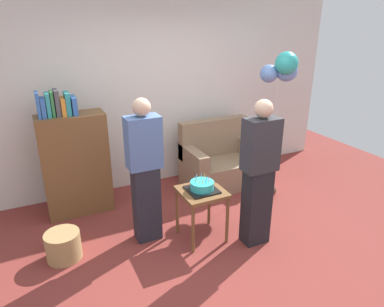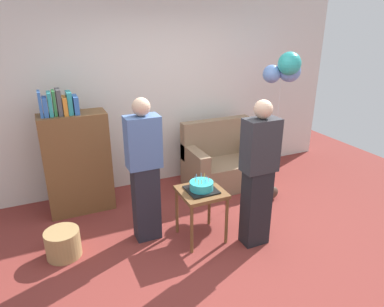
{
  "view_description": "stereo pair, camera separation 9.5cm",
  "coord_description": "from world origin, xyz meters",
  "px_view_note": "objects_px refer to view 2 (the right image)",
  "views": [
    {
      "loc": [
        -1.65,
        -2.67,
        2.36
      ],
      "look_at": [
        -0.08,
        0.58,
        0.95
      ],
      "focal_mm": 32.46,
      "sensor_mm": 36.0,
      "label": 1
    },
    {
      "loc": [
        -1.57,
        -2.71,
        2.36
      ],
      "look_at": [
        -0.08,
        0.58,
        0.95
      ],
      "focal_mm": 32.46,
      "sensor_mm": 36.0,
      "label": 2
    }
  ],
  "objects_px": {
    "bookshelf": "(77,161)",
    "handbag": "(269,193)",
    "person_blowing_candles": "(145,171)",
    "balloon_bunch": "(286,69)",
    "birthday_cake": "(201,186)",
    "person_holding_cake": "(258,175)",
    "couch": "(222,163)",
    "side_table": "(201,198)",
    "wicker_basket": "(63,243)"
  },
  "relations": [
    {
      "from": "couch",
      "to": "handbag",
      "type": "bearing_deg",
      "value": -63.24
    },
    {
      "from": "couch",
      "to": "side_table",
      "type": "height_order",
      "value": "couch"
    },
    {
      "from": "couch",
      "to": "birthday_cake",
      "type": "height_order",
      "value": "couch"
    },
    {
      "from": "balloon_bunch",
      "to": "birthday_cake",
      "type": "bearing_deg",
      "value": -153.67
    },
    {
      "from": "person_blowing_candles",
      "to": "balloon_bunch",
      "type": "bearing_deg",
      "value": 32.68
    },
    {
      "from": "bookshelf",
      "to": "person_holding_cake",
      "type": "height_order",
      "value": "person_holding_cake"
    },
    {
      "from": "birthday_cake",
      "to": "handbag",
      "type": "distance_m",
      "value": 1.43
    },
    {
      "from": "side_table",
      "to": "handbag",
      "type": "xyz_separation_m",
      "value": [
        1.25,
        0.41,
        -0.41
      ]
    },
    {
      "from": "person_blowing_candles",
      "to": "handbag",
      "type": "distance_m",
      "value": 1.95
    },
    {
      "from": "birthday_cake",
      "to": "wicker_basket",
      "type": "xyz_separation_m",
      "value": [
        -1.47,
        0.3,
        -0.5
      ]
    },
    {
      "from": "person_blowing_candles",
      "to": "wicker_basket",
      "type": "xyz_separation_m",
      "value": [
        -0.92,
        0.03,
        -0.68
      ]
    },
    {
      "from": "wicker_basket",
      "to": "handbag",
      "type": "height_order",
      "value": "wicker_basket"
    },
    {
      "from": "couch",
      "to": "side_table",
      "type": "relative_size",
      "value": 1.82
    },
    {
      "from": "birthday_cake",
      "to": "wicker_basket",
      "type": "relative_size",
      "value": 0.89
    },
    {
      "from": "birthday_cake",
      "to": "handbag",
      "type": "bearing_deg",
      "value": 18.33
    },
    {
      "from": "bookshelf",
      "to": "side_table",
      "type": "height_order",
      "value": "bookshelf"
    },
    {
      "from": "bookshelf",
      "to": "side_table",
      "type": "xyz_separation_m",
      "value": [
        1.15,
        -1.23,
        -0.18
      ]
    },
    {
      "from": "wicker_basket",
      "to": "person_holding_cake",
      "type": "bearing_deg",
      "value": -17.26
    },
    {
      "from": "handbag",
      "to": "balloon_bunch",
      "type": "distance_m",
      "value": 1.72
    },
    {
      "from": "side_table",
      "to": "birthday_cake",
      "type": "relative_size",
      "value": 1.89
    },
    {
      "from": "person_holding_cake",
      "to": "balloon_bunch",
      "type": "height_order",
      "value": "balloon_bunch"
    },
    {
      "from": "bookshelf",
      "to": "handbag",
      "type": "distance_m",
      "value": 2.61
    },
    {
      "from": "side_table",
      "to": "wicker_basket",
      "type": "height_order",
      "value": "side_table"
    },
    {
      "from": "handbag",
      "to": "person_holding_cake",
      "type": "bearing_deg",
      "value": -135.46
    },
    {
      "from": "person_blowing_candles",
      "to": "balloon_bunch",
      "type": "distance_m",
      "value": 2.45
    },
    {
      "from": "couch",
      "to": "birthday_cake",
      "type": "relative_size",
      "value": 3.44
    },
    {
      "from": "wicker_basket",
      "to": "side_table",
      "type": "bearing_deg",
      "value": -11.44
    },
    {
      "from": "bookshelf",
      "to": "side_table",
      "type": "bearing_deg",
      "value": -46.76
    },
    {
      "from": "bookshelf",
      "to": "birthday_cake",
      "type": "relative_size",
      "value": 5.02
    },
    {
      "from": "birthday_cake",
      "to": "person_blowing_candles",
      "type": "bearing_deg",
      "value": 154.04
    },
    {
      "from": "side_table",
      "to": "birthday_cake",
      "type": "bearing_deg",
      "value": 69.06
    },
    {
      "from": "person_blowing_candles",
      "to": "person_holding_cake",
      "type": "distance_m",
      "value": 1.21
    },
    {
      "from": "person_holding_cake",
      "to": "wicker_basket",
      "type": "height_order",
      "value": "person_holding_cake"
    },
    {
      "from": "couch",
      "to": "person_holding_cake",
      "type": "height_order",
      "value": "person_holding_cake"
    },
    {
      "from": "birthday_cake",
      "to": "person_holding_cake",
      "type": "height_order",
      "value": "person_holding_cake"
    },
    {
      "from": "wicker_basket",
      "to": "balloon_bunch",
      "type": "distance_m",
      "value": 3.54
    },
    {
      "from": "wicker_basket",
      "to": "handbag",
      "type": "distance_m",
      "value": 2.73
    },
    {
      "from": "person_holding_cake",
      "to": "side_table",
      "type": "bearing_deg",
      "value": -20.74
    },
    {
      "from": "couch",
      "to": "side_table",
      "type": "distance_m",
      "value": 1.45
    },
    {
      "from": "bookshelf",
      "to": "side_table",
      "type": "relative_size",
      "value": 2.66
    },
    {
      "from": "birthday_cake",
      "to": "balloon_bunch",
      "type": "bearing_deg",
      "value": 26.33
    },
    {
      "from": "couch",
      "to": "person_blowing_candles",
      "type": "height_order",
      "value": "person_blowing_candles"
    },
    {
      "from": "balloon_bunch",
      "to": "couch",
      "type": "bearing_deg",
      "value": 157.85
    },
    {
      "from": "side_table",
      "to": "wicker_basket",
      "type": "xyz_separation_m",
      "value": [
        -1.47,
        0.3,
        -0.36
      ]
    },
    {
      "from": "birthday_cake",
      "to": "balloon_bunch",
      "type": "distance_m",
      "value": 2.14
    },
    {
      "from": "couch",
      "to": "birthday_cake",
      "type": "xyz_separation_m",
      "value": [
        -0.89,
        -1.14,
        0.31
      ]
    },
    {
      "from": "couch",
      "to": "birthday_cake",
      "type": "distance_m",
      "value": 1.48
    },
    {
      "from": "bookshelf",
      "to": "person_holding_cake",
      "type": "bearing_deg",
      "value": -42.89
    },
    {
      "from": "side_table",
      "to": "person_holding_cake",
      "type": "bearing_deg",
      "value": -31.96
    },
    {
      "from": "couch",
      "to": "person_blowing_candles",
      "type": "distance_m",
      "value": 1.75
    }
  ]
}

